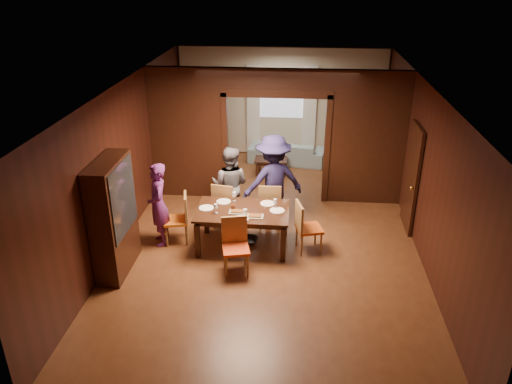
# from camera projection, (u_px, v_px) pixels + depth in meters

# --- Properties ---
(floor) EXTENTS (9.00, 9.00, 0.00)m
(floor) POSITION_uv_depth(u_px,v_px,m) (270.00, 232.00, 9.85)
(floor) COLOR #593019
(floor) RESTS_ON ground
(ceiling) EXTENTS (5.50, 9.00, 0.02)m
(ceiling) POSITION_uv_depth(u_px,v_px,m) (272.00, 86.00, 8.63)
(ceiling) COLOR silver
(ceiling) RESTS_ON room_walls
(room_walls) EXTENTS (5.52, 9.01, 2.90)m
(room_walls) POSITION_uv_depth(u_px,v_px,m) (277.00, 130.00, 10.92)
(room_walls) COLOR black
(room_walls) RESTS_ON floor
(person_purple) EXTENTS (0.57, 0.68, 1.59)m
(person_purple) POSITION_uv_depth(u_px,v_px,m) (158.00, 205.00, 9.16)
(person_purple) COLOR #5E2264
(person_purple) RESTS_ON floor
(person_grey) EXTENTS (0.87, 0.73, 1.60)m
(person_grey) POSITION_uv_depth(u_px,v_px,m) (230.00, 185.00, 9.95)
(person_grey) COLOR #58585F
(person_grey) RESTS_ON floor
(person_navy) EXTENTS (1.39, 1.11, 1.89)m
(person_navy) POSITION_uv_depth(u_px,v_px,m) (273.00, 181.00, 9.77)
(person_navy) COLOR #1C193F
(person_navy) RESTS_ON floor
(sofa) EXTENTS (2.07, 1.06, 0.58)m
(sofa) POSITION_uv_depth(u_px,v_px,m) (287.00, 152.00, 13.19)
(sofa) COLOR #86A5B0
(sofa) RESTS_ON floor
(serving_bowl) EXTENTS (0.36, 0.36, 0.09)m
(serving_bowl) POSITION_uv_depth(u_px,v_px,m) (248.00, 205.00, 9.15)
(serving_bowl) COLOR black
(serving_bowl) RESTS_ON dining_table
(dining_table) EXTENTS (1.69, 1.05, 0.76)m
(dining_table) POSITION_uv_depth(u_px,v_px,m) (243.00, 228.00, 9.21)
(dining_table) COLOR black
(dining_table) RESTS_ON floor
(coffee_table) EXTENTS (0.80, 0.50, 0.40)m
(coffee_table) POSITION_uv_depth(u_px,v_px,m) (271.00, 166.00, 12.48)
(coffee_table) COLOR black
(coffee_table) RESTS_ON floor
(chair_left) EXTENTS (0.53, 0.53, 0.97)m
(chair_left) POSITION_uv_depth(u_px,v_px,m) (176.00, 219.00, 9.33)
(chair_left) COLOR orange
(chair_left) RESTS_ON floor
(chair_right) EXTENTS (0.54, 0.54, 0.97)m
(chair_right) POSITION_uv_depth(u_px,v_px,m) (309.00, 227.00, 9.04)
(chair_right) COLOR #BF4912
(chair_right) RESTS_ON floor
(chair_far_l) EXTENTS (0.52, 0.52, 0.97)m
(chair_far_l) POSITION_uv_depth(u_px,v_px,m) (226.00, 204.00, 9.90)
(chair_far_l) COLOR red
(chair_far_l) RESTS_ON floor
(chair_far_r) EXTENTS (0.46, 0.46, 0.97)m
(chair_far_r) POSITION_uv_depth(u_px,v_px,m) (270.00, 204.00, 9.88)
(chair_far_r) COLOR #C47712
(chair_far_r) RESTS_ON floor
(chair_near) EXTENTS (0.53, 0.53, 0.97)m
(chair_near) POSITION_uv_depth(u_px,v_px,m) (236.00, 247.00, 8.39)
(chair_near) COLOR red
(chair_near) RESTS_ON floor
(hutch) EXTENTS (0.40, 1.20, 2.00)m
(hutch) POSITION_uv_depth(u_px,v_px,m) (113.00, 217.00, 8.28)
(hutch) COLOR black
(hutch) RESTS_ON floor
(door_right) EXTENTS (0.06, 0.90, 2.10)m
(door_right) POSITION_uv_depth(u_px,v_px,m) (412.00, 178.00, 9.64)
(door_right) COLOR black
(door_right) RESTS_ON floor
(window_far) EXTENTS (1.20, 0.03, 1.30)m
(window_far) POSITION_uv_depth(u_px,v_px,m) (282.00, 93.00, 13.15)
(window_far) COLOR silver
(window_far) RESTS_ON back_wall
(curtain_left) EXTENTS (0.35, 0.06, 2.40)m
(curtain_left) POSITION_uv_depth(u_px,v_px,m) (253.00, 110.00, 13.36)
(curtain_left) COLOR white
(curtain_left) RESTS_ON back_wall
(curtain_right) EXTENTS (0.35, 0.06, 2.40)m
(curtain_right) POSITION_uv_depth(u_px,v_px,m) (310.00, 111.00, 13.24)
(curtain_right) COLOR white
(curtain_right) RESTS_ON back_wall
(plate_left) EXTENTS (0.27, 0.27, 0.01)m
(plate_left) POSITION_uv_depth(u_px,v_px,m) (206.00, 208.00, 9.11)
(plate_left) COLOR white
(plate_left) RESTS_ON dining_table
(plate_far_l) EXTENTS (0.27, 0.27, 0.01)m
(plate_far_l) POSITION_uv_depth(u_px,v_px,m) (224.00, 202.00, 9.35)
(plate_far_l) COLOR silver
(plate_far_l) RESTS_ON dining_table
(plate_far_r) EXTENTS (0.27, 0.27, 0.01)m
(plate_far_r) POSITION_uv_depth(u_px,v_px,m) (268.00, 203.00, 9.28)
(plate_far_r) COLOR white
(plate_far_r) RESTS_ON dining_table
(plate_right) EXTENTS (0.27, 0.27, 0.01)m
(plate_right) POSITION_uv_depth(u_px,v_px,m) (277.00, 210.00, 9.02)
(plate_right) COLOR white
(plate_right) RESTS_ON dining_table
(plate_near) EXTENTS (0.27, 0.27, 0.01)m
(plate_near) POSITION_uv_depth(u_px,v_px,m) (241.00, 219.00, 8.73)
(plate_near) COLOR silver
(plate_near) RESTS_ON dining_table
(platter_a) EXTENTS (0.30, 0.20, 0.04)m
(platter_a) POSITION_uv_depth(u_px,v_px,m) (237.00, 212.00, 8.95)
(platter_a) COLOR slate
(platter_a) RESTS_ON dining_table
(platter_b) EXTENTS (0.30, 0.20, 0.04)m
(platter_b) POSITION_uv_depth(u_px,v_px,m) (255.00, 216.00, 8.80)
(platter_b) COLOR gray
(platter_b) RESTS_ON dining_table
(wineglass_left) EXTENTS (0.08, 0.08, 0.18)m
(wineglass_left) POSITION_uv_depth(u_px,v_px,m) (216.00, 209.00, 8.90)
(wineglass_left) COLOR white
(wineglass_left) RESTS_ON dining_table
(wineglass_far) EXTENTS (0.08, 0.08, 0.18)m
(wineglass_far) POSITION_uv_depth(u_px,v_px,m) (234.00, 196.00, 9.36)
(wineglass_far) COLOR silver
(wineglass_far) RESTS_ON dining_table
(wineglass_right) EXTENTS (0.08, 0.08, 0.18)m
(wineglass_right) POSITION_uv_depth(u_px,v_px,m) (275.00, 203.00, 9.09)
(wineglass_right) COLOR silver
(wineglass_right) RESTS_ON dining_table
(tumbler) EXTENTS (0.07, 0.07, 0.14)m
(tumbler) POSITION_uv_depth(u_px,v_px,m) (245.00, 213.00, 8.79)
(tumbler) COLOR silver
(tumbler) RESTS_ON dining_table
(condiment_jar) EXTENTS (0.08, 0.08, 0.11)m
(condiment_jar) POSITION_uv_depth(u_px,v_px,m) (233.00, 207.00, 9.03)
(condiment_jar) COLOR #4B2511
(condiment_jar) RESTS_ON dining_table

